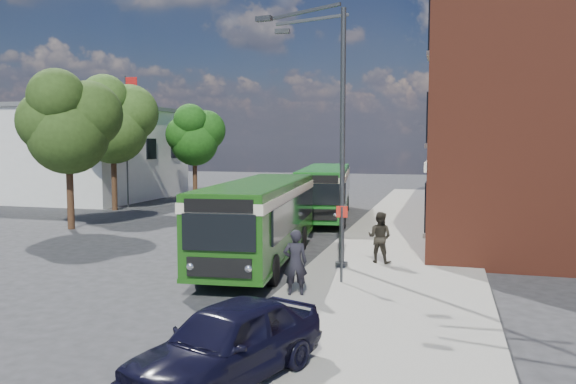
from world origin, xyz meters
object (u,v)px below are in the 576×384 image
(street_lamp, at_px, (332,133))
(bus_rear, at_px, (326,187))
(bus_front, at_px, (261,213))
(parked_car, at_px, (227,342))

(street_lamp, xyz_separation_m, bus_rear, (-3.10, 13.60, -2.96))
(bus_front, relative_size, parked_car, 2.59)
(bus_rear, bearing_deg, bus_front, -88.81)
(street_lamp, height_order, parked_car, street_lamp)
(street_lamp, distance_m, bus_front, 4.15)
(bus_front, distance_m, parked_car, 11.02)
(bus_front, bearing_deg, street_lamp, -13.06)
(street_lamp, xyz_separation_m, bus_front, (-2.83, 0.66, -2.96))
(bus_rear, distance_m, parked_car, 23.76)
(bus_rear, bearing_deg, parked_car, -82.28)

